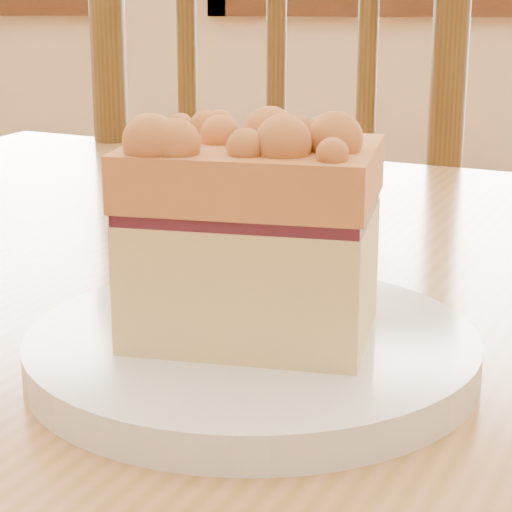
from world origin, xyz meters
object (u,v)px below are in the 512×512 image
Objects in this scene: cafe_table_main at (363,429)px; cafe_chair_main at (284,297)px; cake_slice at (250,229)px; plate at (252,352)px.

cafe_table_main is 1.30× the size of cafe_chair_main.
cafe_chair_main is at bearing 99.39° from cake_slice.
plate is at bearing -91.03° from cafe_table_main.
plate reaches higher than cafe_table_main.
cake_slice is (-0.06, -0.16, 0.18)m from cafe_table_main.
cafe_chair_main is 4.57× the size of plate.
cake_slice is at bearing 92.66° from cafe_chair_main.
cafe_table_main is at bearing 75.97° from cake_slice.
cake_slice is (0.01, -0.81, 0.31)m from cafe_chair_main.
plate is (-0.06, -0.15, 0.12)m from cafe_table_main.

